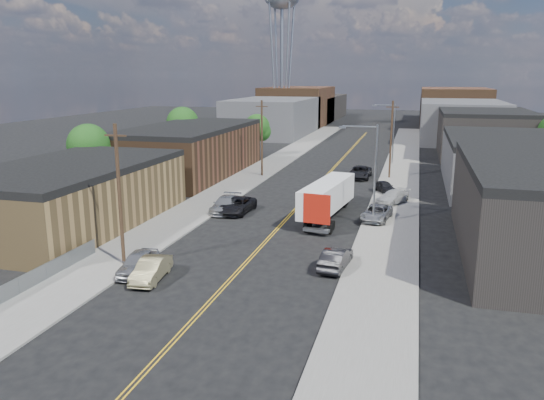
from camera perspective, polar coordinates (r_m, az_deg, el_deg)
The scene contains 34 objects.
ground at distance 83.34m, azimuth 7.27°, elevation 4.11°, with size 260.00×260.00×0.00m, color black.
centerline at distance 68.73m, azimuth 5.50°, elevation 2.21°, with size 0.32×120.00×0.01m, color gold.
sidewalk_left at distance 70.90m, azimuth -2.09°, elevation 2.66°, with size 5.00×140.00×0.15m, color slate.
sidewalk_right at distance 67.82m, azimuth 13.44°, elevation 1.81°, with size 5.00×140.00×0.15m, color slate.
warehouse_tan at distance 50.24m, azimuth -20.83°, elevation 0.53°, with size 12.00×22.00×5.60m.
warehouse_brown at distance 72.43m, azimuth -8.81°, elevation 5.32°, with size 12.00×26.00×6.60m.
industrial_right_b at distance 69.11m, azimuth 24.03°, elevation 3.74°, with size 14.00×24.00×6.10m.
industrial_right_c at distance 94.60m, azimuth 21.80°, elevation 6.68°, with size 14.00×22.00×7.60m.
skyline_left_a at distance 120.99m, azimuth 0.19°, elevation 8.96°, with size 16.00×30.00×8.00m, color #3D3D40.
skyline_right_a at distance 117.21m, azimuth 19.64°, elevation 8.06°, with size 16.00×30.00×8.00m, color #3D3D40.
skyline_left_b at distance 145.16m, azimuth 2.79°, elevation 10.06°, with size 16.00×26.00×10.00m, color #432C1A.
skyline_right_b at distance 142.03m, azimuth 18.97°, elevation 9.30°, with size 16.00×26.00×10.00m, color #432C1A.
skyline_left_c at distance 164.80m, azimuth 4.31°, elevation 9.90°, with size 16.00×40.00×7.00m, color black.
skyline_right_c at distance 162.05m, azimuth 18.52°, elevation 9.21°, with size 16.00×40.00×7.00m, color black.
water_tower at distance 136.78m, azimuth 1.08°, elevation 20.64°, with size 9.00×9.00×36.90m.
streetlight_near at distance 47.32m, azimuth 10.58°, elevation 3.55°, with size 3.39×0.25×9.00m.
streetlight_far at distance 81.98m, azimuth 12.69°, elevation 7.50°, with size 3.39×0.25×9.00m.
utility_pole_left_near at distance 37.89m, azimuth -16.09°, elevation 0.57°, with size 1.60×0.26×10.00m.
utility_pole_left_far at distance 69.77m, azimuth -1.10°, elevation 6.70°, with size 1.60×0.26×10.00m.
utility_pole_right at distance 70.05m, azimuth 12.69°, elevation 6.41°, with size 1.60×0.26×10.00m.
chainlink_fence at distance 36.05m, azimuth -25.56°, elevation -8.34°, with size 0.05×16.00×1.22m.
tree_left_near at distance 62.90m, azimuth -19.06°, elevation 5.29°, with size 4.85×4.76×7.91m.
tree_left_mid at distance 84.57m, azimuth -9.55°, elevation 7.91°, with size 5.10×5.04×8.37m.
tree_left_far at distance 87.66m, azimuth -1.59°, elevation 7.67°, with size 4.35×4.20×6.97m.
semi_truck at distance 50.59m, azimuth 6.21°, elevation 0.53°, with size 3.74×13.97×3.58m.
car_left_a at distance 37.23m, azimuth -14.20°, elevation -6.56°, with size 1.80×4.48×1.53m, color #A1A3A6.
car_left_b at distance 35.92m, azimuth -12.88°, elevation -7.30°, with size 1.53×4.38×1.44m, color #7F7753.
car_left_c at distance 51.79m, azimuth -3.78°, elevation -0.58°, with size 2.50×5.43×1.51m, color black.
car_left_d at distance 52.18m, azimuth -5.02°, elevation -0.48°, with size 2.14×5.27×1.53m, color #999C9E.
car_right_oncoming at distance 37.25m, azimuth 6.86°, elevation -6.28°, with size 1.54×4.42×1.46m, color black.
car_right_lot_a at distance 49.53m, azimuth 11.19°, elevation -1.37°, with size 2.23×4.84×1.34m, color #929396.
car_right_lot_b at distance 56.39m, azimuth 12.86°, elevation 0.32°, with size 1.86×4.58×1.33m, color #AFAFAF.
car_right_lot_c at distance 61.47m, azimuth 12.05°, elevation 1.41°, with size 1.53×3.79×1.29m, color black.
car_ahead_truck at distance 70.07m, azimuth 9.45°, elevation 2.95°, with size 2.60×5.64×1.57m, color black.
Camera 1 is at (11.25, -21.52, 13.15)m, focal length 35.00 mm.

